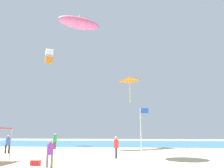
# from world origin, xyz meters

# --- Properties ---
(ground) EXTENTS (110.00, 110.00, 0.10)m
(ground) POSITION_xyz_m (0.00, 0.00, -0.05)
(ground) COLOR beige
(ocean_strip) EXTENTS (110.00, 25.49, 0.03)m
(ocean_strip) POSITION_xyz_m (0.00, 29.09, 0.01)
(ocean_strip) COLOR teal
(ocean_strip) RESTS_ON ground
(person_near_tent) EXTENTS (0.43, 0.38, 1.59)m
(person_near_tent) POSITION_xyz_m (-3.06, -1.85, 0.93)
(person_near_tent) COLOR slate
(person_near_tent) RESTS_ON ground
(person_leftmost) EXTENTS (0.42, 0.42, 1.77)m
(person_leftmost) POSITION_xyz_m (-10.59, 6.26, 1.04)
(person_leftmost) COLOR black
(person_leftmost) RESTS_ON ground
(person_central) EXTENTS (0.46, 0.46, 1.92)m
(person_central) POSITION_xyz_m (-7.98, 12.12, 1.13)
(person_central) COLOR brown
(person_central) RESTS_ON ground
(person_rightmost) EXTENTS (0.40, 0.45, 1.70)m
(person_rightmost) POSITION_xyz_m (0.41, 3.30, 1.00)
(person_rightmost) COLOR black
(person_rightmost) RESTS_ON ground
(banner_flag) EXTENTS (0.61, 0.06, 3.68)m
(banner_flag) POSITION_xyz_m (2.43, 0.75, 2.21)
(banner_flag) COLOR silver
(banner_flag) RESTS_ON ground
(cooler_box) EXTENTS (0.57, 0.37, 0.35)m
(cooler_box) POSITION_xyz_m (-4.23, -1.14, 0.18)
(cooler_box) COLOR red
(cooler_box) RESTS_ON ground
(kite_inflatable_pink) EXTENTS (6.56, 5.11, 2.46)m
(kite_inflatable_pink) POSITION_xyz_m (-6.15, 14.79, 18.06)
(kite_inflatable_pink) COLOR pink
(kite_box_white) EXTENTS (1.73, 1.77, 2.68)m
(kite_box_white) POSITION_xyz_m (-12.95, 20.54, 15.11)
(kite_box_white) COLOR white
(kite_diamond_orange) EXTENTS (3.37, 3.37, 3.37)m
(kite_diamond_orange) POSITION_xyz_m (1.21, 16.38, 9.18)
(kite_diamond_orange) COLOR orange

